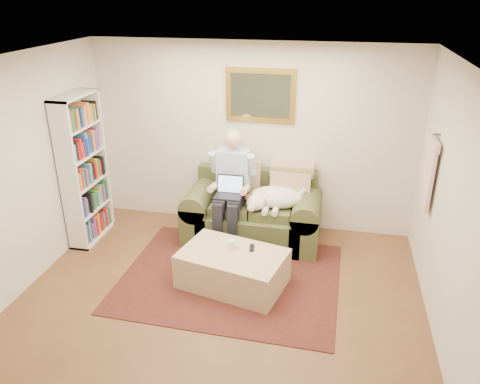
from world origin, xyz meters
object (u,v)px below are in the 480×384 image
(seated_man, at_px, (230,191))
(sleeping_dog, at_px, (276,197))
(bookshelf, at_px, (84,170))
(laptop, at_px, (229,190))
(sofa, at_px, (253,218))
(coffee_mug, at_px, (232,244))
(ottoman, at_px, (233,269))

(seated_man, bearing_deg, sleeping_dog, 7.13)
(seated_man, xyz_separation_m, bookshelf, (-1.94, -0.24, 0.23))
(seated_man, relative_size, sleeping_dog, 2.04)
(seated_man, height_order, laptop, seated_man)
(sofa, distance_m, seated_man, 0.55)
(coffee_mug, distance_m, bookshelf, 2.30)
(bookshelf, bearing_deg, sofa, 10.42)
(sleeping_dog, xyz_separation_m, coffee_mug, (-0.39, -0.94, -0.22))
(bookshelf, bearing_deg, seated_man, 7.05)
(coffee_mug, bearing_deg, laptop, 104.69)
(seated_man, xyz_separation_m, ottoman, (0.24, -0.97, -0.55))
(sofa, bearing_deg, bookshelf, -169.58)
(coffee_mug, bearing_deg, sleeping_dog, 67.38)
(coffee_mug, height_order, bookshelf, bookshelf)
(sofa, relative_size, coffee_mug, 18.20)
(laptop, relative_size, coffee_mug, 3.53)
(sofa, xyz_separation_m, ottoman, (-0.03, -1.14, -0.10))
(seated_man, bearing_deg, bookshelf, -172.95)
(seated_man, distance_m, ottoman, 1.14)
(seated_man, height_order, ottoman, seated_man)
(laptop, bearing_deg, sleeping_dog, 13.64)
(sofa, distance_m, bookshelf, 2.35)
(seated_man, relative_size, bookshelf, 0.77)
(ottoman, bearing_deg, coffee_mug, 108.66)
(sofa, height_order, coffee_mug, sofa)
(sofa, bearing_deg, seated_man, -148.55)
(sofa, bearing_deg, laptop, -138.98)
(seated_man, bearing_deg, sofa, 31.45)
(sleeping_dog, bearing_deg, coffee_mug, -112.62)
(laptop, height_order, bookshelf, bookshelf)
(sofa, relative_size, ottoman, 1.55)
(sleeping_dog, xyz_separation_m, bookshelf, (-2.54, -0.31, 0.30))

